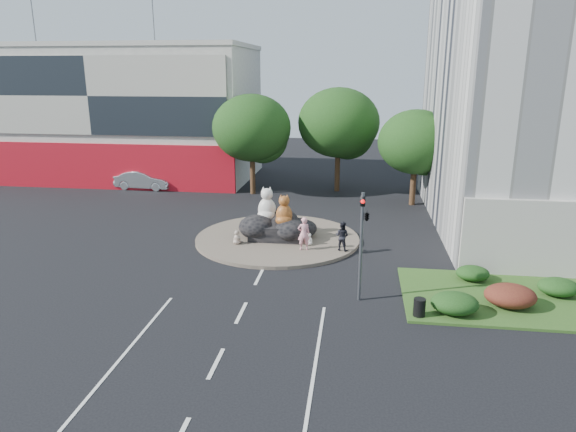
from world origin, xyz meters
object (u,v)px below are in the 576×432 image
(cat_white, at_px, (267,204))
(pedestrian_pink, at_px, (304,234))
(kitten_calico, at_px, (237,237))
(kitten_white, at_px, (309,239))
(parked_car, at_px, (144,180))
(pedestrian_dark, at_px, (342,236))
(cat_tabby, at_px, (284,210))
(litter_bin, at_px, (419,307))

(cat_white, relative_size, pedestrian_pink, 1.13)
(kitten_calico, xyz_separation_m, kitten_white, (4.22, 0.38, -0.06))
(cat_white, bearing_deg, parked_car, 140.35)
(kitten_calico, distance_m, pedestrian_dark, 6.18)
(cat_white, xyz_separation_m, cat_tabby, (1.17, -0.74, -0.13))
(parked_car, bearing_deg, pedestrian_dark, -126.13)
(cat_tabby, relative_size, kitten_calico, 2.19)
(cat_white, bearing_deg, pedestrian_dark, -23.29)
(cat_white, relative_size, litter_bin, 2.81)
(cat_white, xyz_separation_m, parked_car, (-13.11, 12.04, -1.35))
(kitten_white, height_order, pedestrian_pink, pedestrian_pink)
(kitten_calico, relative_size, kitten_white, 1.16)
(pedestrian_pink, xyz_separation_m, parked_car, (-15.65, 14.53, -0.33))
(kitten_calico, distance_m, kitten_white, 4.24)
(pedestrian_pink, bearing_deg, parked_car, -57.70)
(litter_bin, bearing_deg, kitten_white, 123.49)
(cat_tabby, xyz_separation_m, litter_bin, (7.03, -9.11, -1.54))
(cat_tabby, height_order, kitten_white, cat_tabby)
(cat_white, xyz_separation_m, pedestrian_dark, (4.71, -2.32, -1.13))
(parked_car, bearing_deg, kitten_white, -128.00)
(kitten_white, xyz_separation_m, parked_car, (-15.88, 13.67, 0.26))
(kitten_white, bearing_deg, litter_bin, -71.11)
(kitten_calico, distance_m, pedestrian_pink, 4.06)
(kitten_calico, xyz_separation_m, parked_car, (-11.66, 14.06, 0.20))
(cat_tabby, distance_m, pedestrian_pink, 2.40)
(cat_white, bearing_deg, litter_bin, -47.30)
(pedestrian_pink, relative_size, litter_bin, 2.50)
(pedestrian_pink, relative_size, parked_car, 0.38)
(cat_white, xyz_separation_m, pedestrian_pink, (2.55, -2.50, -1.02))
(parked_car, bearing_deg, pedestrian_pink, -130.14)
(cat_white, distance_m, kitten_white, 3.60)
(cat_white, distance_m, cat_tabby, 1.40)
(kitten_calico, height_order, parked_car, parked_car)
(cat_tabby, xyz_separation_m, pedestrian_pink, (1.37, -1.76, -0.89))
(cat_white, xyz_separation_m, kitten_calico, (-1.45, -2.02, -1.55))
(kitten_calico, bearing_deg, litter_bin, 2.95)
(cat_tabby, bearing_deg, cat_white, 143.69)
(litter_bin, bearing_deg, cat_tabby, 127.65)
(pedestrian_dark, bearing_deg, kitten_white, 2.96)
(cat_tabby, height_order, kitten_calico, cat_tabby)
(cat_white, relative_size, kitten_white, 2.90)
(cat_tabby, relative_size, parked_car, 0.37)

